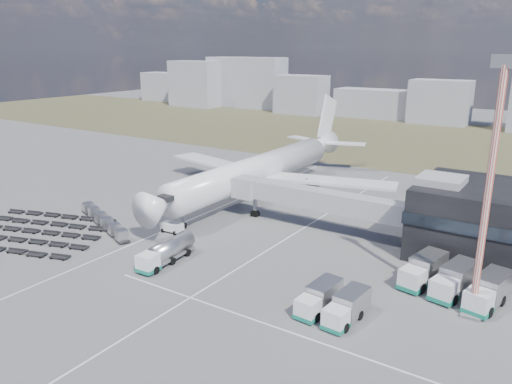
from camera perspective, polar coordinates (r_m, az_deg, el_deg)
The scene contains 14 objects.
ground at distance 75.25m, azimuth -12.83°, elevation -6.11°, with size 420.00×420.00×0.00m, color #565659.
grass_strip at distance 167.95m, azimuth 15.26°, elevation 6.01°, with size 420.00×90.00×0.01m, color #47472A.
lane_markings at distance 71.07m, azimuth -5.54°, elevation -7.12°, with size 47.12×110.00×0.01m.
jet_bridge at distance 79.90m, azimuth 5.68°, elevation -0.61°, with size 30.30×3.80×7.05m.
airliner at distance 97.55m, azimuth 0.71°, elevation 2.70°, with size 51.59×64.53×17.62m.
skyline at distance 205.40m, azimuth 20.51°, elevation 10.37°, with size 293.94×24.49×25.75m.
fuel_tanker at distance 68.69m, azimuth -10.21°, elevation -6.75°, with size 3.00×9.82×3.13m.
pushback_tug at distance 79.84m, azimuth -9.56°, elevation -4.03°, with size 3.37×1.90×1.51m, color white.
catering_truck at distance 97.52m, azimuth 3.45°, elevation 0.35°, with size 3.59×6.59×2.86m.
service_trucks_near at distance 55.79m, azimuth 8.77°, elevation -12.39°, with size 6.32×7.37×2.79m.
service_trucks_far at distance 63.87m, azimuth 21.72°, elevation -9.35°, with size 11.93×9.91×3.21m.
uld_row at distance 84.70m, azimuth -17.02°, elevation -3.14°, with size 18.34×8.60×1.73m.
baggage_dollies at distance 86.23m, azimuth -24.47°, elevation -4.08°, with size 27.31×22.87×0.65m.
floodlight_mast at distance 55.51m, azimuth 24.98°, elevation -0.28°, with size 2.59×2.12×27.43m.
Camera 1 is at (51.21, -47.47, 28.02)m, focal length 35.00 mm.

